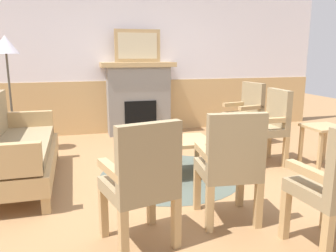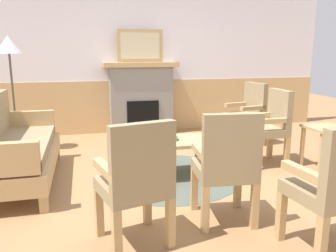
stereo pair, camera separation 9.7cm
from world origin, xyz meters
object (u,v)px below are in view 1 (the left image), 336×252
at_px(couch, 16,150).
at_px(coffee_table, 170,145).
at_px(floor_lamp_by_couch, 6,52).
at_px(armchair_front_center, 142,179).
at_px(framed_picture, 138,46).
at_px(armchair_near_fireplace, 246,111).
at_px(fireplace, 139,98).
at_px(side_table, 323,135).
at_px(armchair_by_window_left, 269,123).
at_px(armchair_front_left, 230,162).
at_px(book_on_table, 171,139).

bearing_deg(couch, coffee_table, -7.02).
bearing_deg(floor_lamp_by_couch, armchair_front_center, -65.69).
bearing_deg(armchair_front_center, floor_lamp_by_couch, 114.31).
distance_m(framed_picture, couch, 2.95).
distance_m(couch, armchair_near_fireplace, 3.41).
height_order(couch, coffee_table, couch).
relative_size(fireplace, couch, 0.72).
bearing_deg(coffee_table, side_table, -6.83).
bearing_deg(floor_lamp_by_couch, side_table, -24.70).
bearing_deg(armchair_by_window_left, couch, 178.73).
bearing_deg(armchair_near_fireplace, coffee_table, -144.42).
distance_m(framed_picture, armchair_by_window_left, 2.71).
relative_size(fireplace, armchair_front_center, 1.33).
bearing_deg(armchair_near_fireplace, armchair_by_window_left, -100.98).
xyz_separation_m(framed_picture, coffee_table, (-0.05, -2.27, -1.17)).
xyz_separation_m(fireplace, armchair_by_window_left, (1.33, -2.13, -0.11)).
bearing_deg(side_table, armchair_front_center, -155.34).
xyz_separation_m(coffee_table, armchair_by_window_left, (1.38, 0.14, 0.15)).
relative_size(armchair_near_fireplace, armchair_by_window_left, 1.00).
height_order(framed_picture, armchair_by_window_left, framed_picture).
bearing_deg(armchair_front_left, armchair_front_center, -167.01).
bearing_deg(floor_lamp_by_couch, armchair_near_fireplace, -6.83).
distance_m(couch, side_table, 3.67).
distance_m(couch, book_on_table, 1.73).
height_order(armchair_by_window_left, floor_lamp_by_couch, floor_lamp_by_couch).
bearing_deg(armchair_by_window_left, coffee_table, -174.15).
bearing_deg(side_table, armchair_near_fireplace, 104.75).
relative_size(fireplace, armchair_front_left, 1.33).
bearing_deg(coffee_table, armchair_by_window_left, 5.85).
bearing_deg(armchair_by_window_left, side_table, -34.21).
bearing_deg(coffee_table, floor_lamp_by_couch, 141.35).
bearing_deg(armchair_near_fireplace, armchair_front_left, -120.70).
xyz_separation_m(armchair_near_fireplace, floor_lamp_by_couch, (-3.51, 0.42, 0.91)).
bearing_deg(framed_picture, side_table, -53.09).
xyz_separation_m(book_on_table, side_table, (1.92, -0.24, -0.02)).
distance_m(book_on_table, armchair_by_window_left, 1.38).
bearing_deg(armchair_front_center, coffee_table, 66.57).
bearing_deg(framed_picture, armchair_by_window_left, -57.98).
distance_m(framed_picture, armchair_front_left, 3.64).
bearing_deg(couch, floor_lamp_by_couch, 99.74).
distance_m(framed_picture, book_on_table, 2.52).
bearing_deg(armchair_front_left, book_on_table, 97.81).
height_order(coffee_table, armchair_near_fireplace, armchair_near_fireplace).
relative_size(couch, armchair_by_window_left, 1.84).
distance_m(couch, floor_lamp_by_couch, 1.72).
bearing_deg(couch, armchair_front_center, -55.59).
xyz_separation_m(armchair_front_left, side_table, (1.75, 0.98, -0.10)).
bearing_deg(floor_lamp_by_couch, armchair_by_window_left, -22.96).
relative_size(framed_picture, armchair_by_window_left, 0.82).
height_order(side_table, floor_lamp_by_couch, floor_lamp_by_couch).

